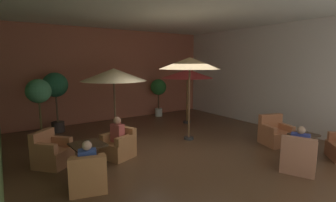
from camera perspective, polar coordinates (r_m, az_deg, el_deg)
ground_plane at (r=7.80m, az=1.96°, el=-10.38°), size 9.02×9.41×0.02m
wall_back_brick at (r=11.50m, az=-11.78°, el=5.76°), size 9.02×0.08×3.96m
wall_right_plain at (r=10.64m, az=22.02°, el=5.08°), size 0.08×9.41×3.96m
ceiling_slab at (r=7.51m, az=2.12°, el=19.85°), size 9.02×9.41×0.06m
cafe_table_front_left at (r=6.37m, az=-17.65°, el=-10.56°), size 0.80×0.80×0.64m
armchair_front_left_north at (r=6.98m, az=-24.82°, el=-10.61°), size 1.03×1.03×0.88m
armchair_front_left_east at (r=5.51m, az=-17.56°, el=-15.80°), size 0.87×0.87×0.77m
armchair_front_left_south at (r=7.04m, az=-11.07°, el=-9.93°), size 0.93×0.93×0.79m
cafe_table_front_right at (r=7.79m, az=28.28°, el=-7.97°), size 0.61×0.61×0.64m
armchair_front_right_east at (r=8.61m, az=23.07°, el=-6.88°), size 0.99×1.00×0.91m
armchair_front_right_south at (r=6.77m, az=27.43°, el=-11.32°), size 0.93×0.94×0.89m
patio_umbrella_tall_red at (r=8.88m, az=-12.15°, el=5.77°), size 2.25×2.25×2.34m
patio_umbrella_center_beige at (r=8.18m, az=4.93°, el=8.37°), size 1.98×1.98×2.70m
patio_umbrella_near_wall at (r=10.50m, az=4.40°, el=6.10°), size 2.11×2.11×2.26m
potted_tree_left_corner at (r=8.61m, az=-27.15°, el=0.74°), size 0.73×0.73×2.05m
potted_tree_mid_left at (r=11.89m, az=-2.17°, el=2.61°), size 0.74×0.74×1.76m
potted_tree_mid_right at (r=9.94m, az=-24.07°, el=2.46°), size 0.88×0.88×2.18m
patron_blue_shirt at (r=5.40m, az=-17.75°, el=-12.06°), size 0.40×0.32×0.60m
patron_by_window at (r=6.89m, az=-11.37°, el=-6.56°), size 0.32×0.39×0.69m
patron_with_friend at (r=6.69m, az=27.69°, el=-8.09°), size 0.34×0.45×0.64m
iced_drink_cup at (r=6.19m, az=-17.70°, el=-9.10°), size 0.08×0.08×0.11m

